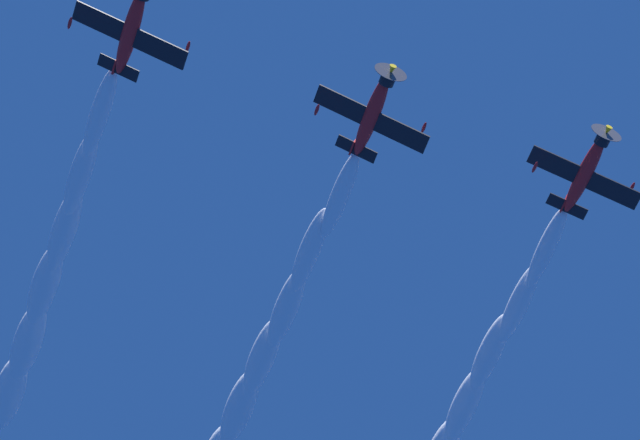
# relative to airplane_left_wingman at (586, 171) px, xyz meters

# --- Properties ---
(airplane_left_wingman) EXTENTS (6.96, 7.56, 2.70)m
(airplane_left_wingman) POSITION_rel_airplane_left_wingman_xyz_m (0.00, 0.00, 0.00)
(airplane_left_wingman) COLOR red
(airplane_right_wingman) EXTENTS (6.94, 7.46, 3.01)m
(airplane_right_wingman) POSITION_rel_airplane_left_wingman_xyz_m (4.00, 14.40, -2.02)
(airplane_right_wingman) COLOR red
(airplane_outer_left) EXTENTS (6.95, 7.52, 2.82)m
(airplane_outer_left) POSITION_rel_airplane_left_wingman_xyz_m (8.22, 29.61, -1.34)
(airplane_outer_left) COLOR red
(smoke_trail_left_wingman) EXTENTS (30.20, 9.76, 4.52)m
(smoke_trail_left_wingman) POSITION_rel_airplane_left_wingman_xyz_m (20.62, -5.75, 1.80)
(smoke_trail_left_wingman) COLOR white
(smoke_trail_right_wingman) EXTENTS (30.28, 9.03, 4.39)m
(smoke_trail_right_wingman) POSITION_rel_airplane_left_wingman_xyz_m (24.72, 9.11, -0.18)
(smoke_trail_right_wingman) COLOR white
(smoke_trail_outer_left) EXTENTS (30.28, 9.52, 4.54)m
(smoke_trail_outer_left) POSITION_rel_airplane_left_wingman_xyz_m (28.93, 24.32, 0.58)
(smoke_trail_outer_left) COLOR white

